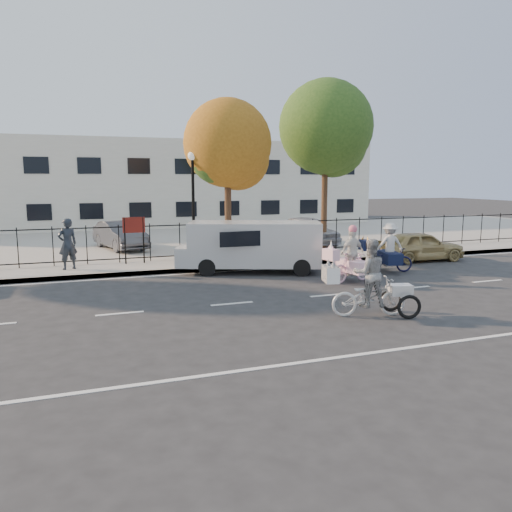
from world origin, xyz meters
name	(u,v)px	position (x,y,z in m)	size (l,w,h in m)	color
ground	(232,304)	(0.00, 0.00, 0.00)	(120.00, 120.00, 0.00)	#333334
road_markings	(232,304)	(0.00, 0.00, 0.01)	(60.00, 9.52, 0.01)	silver
curb	(192,270)	(0.00, 5.05, 0.07)	(60.00, 0.10, 0.15)	#A8A399
sidewalk	(186,265)	(0.00, 6.10, 0.07)	(60.00, 2.20, 0.15)	#A8A399
parking_lot	(152,239)	(0.00, 15.00, 0.07)	(60.00, 15.60, 0.15)	#A8A399
iron_fence	(180,241)	(0.00, 7.20, 0.90)	(58.00, 0.06, 1.50)	black
building	(131,184)	(0.00, 25.00, 3.00)	(34.00, 10.00, 6.00)	silver
lamppost	(193,186)	(0.50, 6.80, 3.11)	(0.36, 0.36, 4.33)	black
street_sign	(134,231)	(-1.85, 6.80, 1.42)	(0.85, 0.06, 1.80)	black
zebra_trike	(369,287)	(2.87, -2.33, 0.75)	(2.28, 1.30, 1.95)	silver
unicorn_bike	(351,261)	(4.58, 1.44, 0.71)	(1.94, 1.38, 1.91)	#EEB5CF
bull_bike	(388,253)	(6.79, 2.53, 0.73)	(2.03, 1.42, 1.83)	black
white_van	(252,245)	(2.09, 4.24, 1.02)	(5.64, 3.33, 1.85)	silver
gold_sedan	(420,246)	(9.57, 4.30, 0.63)	(1.48, 3.69, 1.26)	tan
pedestrian	(68,244)	(-4.27, 6.29, 1.08)	(0.68, 0.45, 1.86)	black
lot_car_c	(120,235)	(-2.02, 11.14, 0.80)	(1.38, 3.95, 1.30)	#484A4F
lot_car_d	(308,230)	(7.02, 9.81, 0.85)	(1.65, 4.11, 1.40)	#A7A8AF
tree_mid	(230,148)	(2.23, 7.36, 4.67)	(3.66, 3.64, 6.68)	#442D1D
tree_east	(328,132)	(7.22, 8.26, 5.55)	(4.32, 4.32, 7.92)	#442D1D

